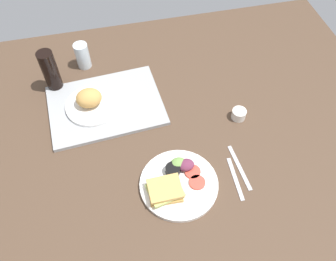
{
  "coord_description": "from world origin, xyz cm",
  "views": [
    {
      "loc": [
        -14.92,
        -70.68,
        107.57
      ],
      "look_at": [
        2.0,
        3.0,
        4.0
      ],
      "focal_mm": 36.73,
      "sensor_mm": 36.0,
      "label": 1
    }
  ],
  "objects": [
    {
      "name": "drinking_glass",
      "position": [
        -25.64,
        49.56,
        5.83
      ],
      "size": [
        6.1,
        6.1,
        11.66
      ],
      "primitive_type": "cylinder",
      "color": "silver",
      "rests_on": "ground_plane"
    },
    {
      "name": "espresso_cup",
      "position": [
        31.36,
        5.95,
        2.0
      ],
      "size": [
        5.6,
        5.6,
        4.0
      ],
      "primitive_type": "cylinder",
      "color": "silver",
      "rests_on": "ground_plane"
    },
    {
      "name": "fork",
      "position": [
        21.04,
        -19.99,
        0.25
      ],
      "size": [
        2.08,
        17.04,
        0.5
      ],
      "primitive_type": "cube",
      "rotation": [
        0.0,
        0.0,
        1.53
      ],
      "color": "#B7B7BC",
      "rests_on": "ground_plane"
    },
    {
      "name": "plate_with_salad",
      "position": [
        0.37,
        -17.57,
        1.76
      ],
      "size": [
        27.19,
        27.19,
        5.4
      ],
      "color": "white",
      "rests_on": "ground_plane"
    },
    {
      "name": "knife",
      "position": [
        24.04,
        -15.99,
        0.25
      ],
      "size": [
        2.68,
        19.05,
        0.5
      ],
      "primitive_type": "cube",
      "rotation": [
        0.0,
        0.0,
        1.64
      ],
      "color": "#B7B7BC",
      "rests_on": "ground_plane"
    },
    {
      "name": "ground_plane",
      "position": [
        0.0,
        0.0,
        -1.5
      ],
      "size": [
        190.0,
        150.0,
        3.0
      ],
      "primitive_type": "cube",
      "color": "#4C3828"
    },
    {
      "name": "soda_bottle",
      "position": [
        -38.62,
        38.4,
        9.61
      ],
      "size": [
        6.4,
        6.4,
        19.21
      ],
      "primitive_type": "cylinder",
      "color": "black",
      "rests_on": "ground_plane"
    },
    {
      "name": "serving_tray",
      "position": [
        -19.39,
        23.31,
        0.8
      ],
      "size": [
        47.15,
        36.0,
        1.6
      ],
      "primitive_type": "cube",
      "rotation": [
        0.0,
        0.0,
        0.07
      ],
      "color": "#9EA0A3",
      "rests_on": "ground_plane"
    },
    {
      "name": "bread_plate_near",
      "position": [
        -24.66,
        23.45,
        4.31
      ],
      "size": [
        21.76,
        21.76,
        8.33
      ],
      "color": "white",
      "rests_on": "serving_tray"
    }
  ]
}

